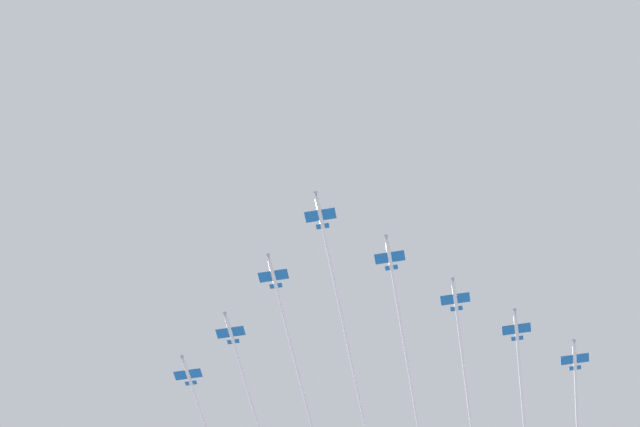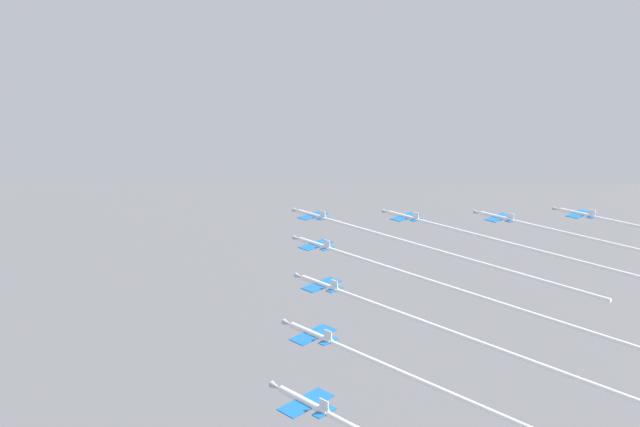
% 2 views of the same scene
% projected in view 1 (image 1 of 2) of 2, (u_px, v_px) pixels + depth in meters
% --- Properties ---
extents(jet_lead, '(76.04, 33.19, 2.33)m').
position_uv_depth(jet_lead, '(338.00, 298.00, 243.69)').
color(jet_lead, white).
extents(jet_port_inner, '(74.40, 32.51, 2.33)m').
position_uv_depth(jet_port_inner, '(403.00, 333.00, 250.53)').
color(jet_port_inner, white).
extents(jet_starboard_inner, '(77.89, 33.95, 2.33)m').
position_uv_depth(jet_starboard_inner, '(294.00, 355.00, 253.87)').
color(jet_starboard_inner, white).
extents(jet_port_outer, '(80.13, 34.88, 2.33)m').
position_uv_depth(jet_port_outer, '(465.00, 378.00, 259.34)').
color(jet_port_outer, white).
extents(jet_starboard_outer, '(73.55, 32.16, 2.33)m').
position_uv_depth(jet_starboard_outer, '(251.00, 400.00, 262.89)').
color(jet_starboard_outer, white).
extents(jet_center_rear, '(62.37, 27.55, 2.33)m').
position_uv_depth(jet_center_rear, '(521.00, 383.00, 259.86)').
color(jet_center_rear, white).
extents(jet_starboard_trail, '(63.26, 27.92, 2.33)m').
position_uv_depth(jet_starboard_trail, '(577.00, 411.00, 266.12)').
color(jet_starboard_trail, white).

